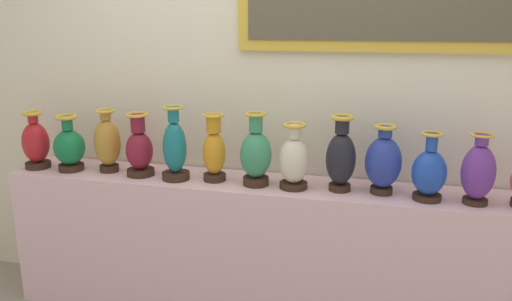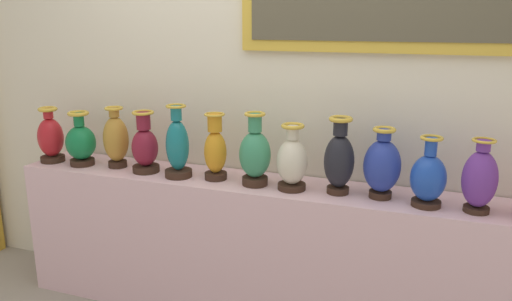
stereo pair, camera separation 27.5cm
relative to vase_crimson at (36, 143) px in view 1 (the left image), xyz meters
The scene contains 14 objects.
display_shelf 1.48m from the vase_crimson, ahead, with size 2.92×0.40×0.84m, color beige.
back_wall 1.51m from the vase_crimson, 12.68° to the left, with size 5.63×0.14×3.05m.
vase_crimson is the anchor object (origin of this frame).
vase_emerald 0.23m from the vase_crimson, ahead, with size 0.18×0.18×0.34m.
vase_ochre 0.46m from the vase_crimson, ahead, with size 0.15×0.15×0.37m.
vase_burgundy 0.68m from the vase_crimson, ahead, with size 0.16×0.16×0.37m.
vase_teal 0.91m from the vase_crimson, ahead, with size 0.16×0.16×0.42m.
vase_amber 1.13m from the vase_crimson, ahead, with size 0.13×0.13×0.38m.
vase_jade 1.37m from the vase_crimson, ahead, with size 0.17×0.17×0.40m.
vase_ivory 1.58m from the vase_crimson, ahead, with size 0.16×0.16×0.36m.
vase_onyx 1.83m from the vase_crimson, ahead, with size 0.16×0.16×0.41m.
vase_cobalt 2.04m from the vase_crimson, ahead, with size 0.19×0.19×0.36m.
vase_sapphire 2.27m from the vase_crimson, ahead, with size 0.17×0.17×0.35m.
vase_violet 2.49m from the vase_crimson, ahead, with size 0.16×0.16×0.35m.
Camera 1 is at (0.65, -2.58, 1.72)m, focal length 35.24 mm.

